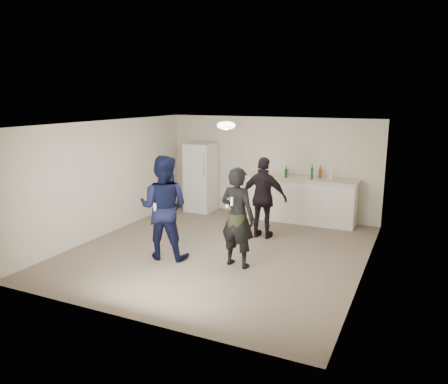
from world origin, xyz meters
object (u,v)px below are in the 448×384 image
at_px(shaker, 288,172).
at_px(spectator, 264,198).
at_px(counter, 301,201).
at_px(man, 164,207).
at_px(fridge, 201,177).
at_px(woman, 237,217).

relative_size(shaker, spectator, 0.10).
xyz_separation_m(counter, man, (-1.68, -3.45, 0.45)).
distance_m(fridge, man, 3.53).
relative_size(fridge, spectator, 1.03).
relative_size(man, spectator, 1.11).
xyz_separation_m(man, woman, (1.41, 0.19, -0.07)).
distance_m(fridge, spectator, 2.72).
bearing_deg(fridge, man, -73.34).
relative_size(shaker, woman, 0.09).
bearing_deg(man, shaker, -122.04).
distance_m(shaker, woman, 3.38).
distance_m(shaker, spectator, 1.66).
bearing_deg(fridge, counter, 1.49).
bearing_deg(shaker, man, -110.25).
relative_size(counter, shaker, 15.29).
relative_size(woman, spectator, 1.03).
bearing_deg(woman, fridge, -44.69).
xyz_separation_m(fridge, man, (1.01, -3.38, 0.08)).
bearing_deg(woman, shaker, -80.20).
relative_size(counter, spectator, 1.48).
bearing_deg(man, counter, -127.82).
height_order(fridge, shaker, fridge).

